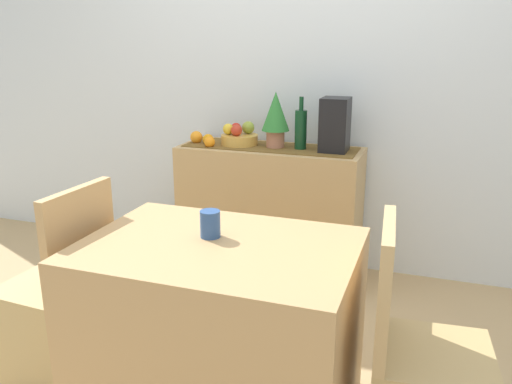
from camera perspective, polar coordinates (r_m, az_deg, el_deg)
The scene contains 18 objects.
ground_plane at distance 2.73m, azimuth -2.04°, elevation -16.70°, with size 6.40×6.40×0.02m, color tan.
room_wall_rear at distance 3.41m, azimuth 5.13°, elevation 14.22°, with size 6.40×0.06×2.70m, color silver.
sideboard_console at distance 3.37m, azimuth 1.50°, elevation -2.03°, with size 1.14×0.42×0.82m, color tan.
table_runner at distance 3.26m, azimuth 1.55°, elevation 4.90°, with size 1.07×0.32×0.01m, color brown.
fruit_bowl at distance 3.32m, azimuth -1.80°, elevation 5.70°, with size 0.23×0.23×0.06m, color gold.
apple_left at distance 3.27m, azimuth -2.11°, elevation 6.72°, with size 0.07×0.07×0.07m, color #BB3320.
apple_rear at distance 3.37m, azimuth -2.18°, elevation 6.95°, with size 0.07×0.07×0.07m, color red.
apple_upper at distance 3.34m, azimuth -0.86°, elevation 7.00°, with size 0.08×0.08×0.08m, color olive.
apple_front at distance 3.32m, azimuth -3.02°, elevation 6.83°, with size 0.07×0.07×0.07m, color gold.
wine_bottle at distance 3.18m, azimuth 4.88°, elevation 6.82°, with size 0.07×0.07×0.32m.
coffee_maker at distance 3.13m, azimuth 8.56°, elevation 7.18°, with size 0.16×0.18×0.32m, color black.
potted_plant at distance 3.22m, azimuth 2.14°, elevation 8.25°, with size 0.17×0.17×0.34m.
orange_loose_near_bowl at distance 3.35m, azimuth -5.21°, elevation 5.70°, with size 0.07×0.07×0.07m, color orange.
orange_loose_mid at distance 3.27m, azimuth -5.06°, elevation 5.42°, with size 0.07×0.07×0.07m, color orange.
orange_loose_end at distance 3.40m, azimuth -6.49°, elevation 5.92°, with size 0.08×0.08×0.08m, color orange.
dining_table at distance 2.14m, azimuth -3.91°, elevation -14.83°, with size 1.03×0.73×0.74m, color tan.
coffee_cup at distance 2.03m, azimuth -4.99°, elevation -3.47°, with size 0.08×0.08×0.11m, color #2B4D88.
chair_near_window at distance 2.57m, azimuth -20.52°, elevation -12.97°, with size 0.42×0.42×0.90m.
Camera 1 is at (0.84, -2.12, 1.49)m, focal length 36.88 mm.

